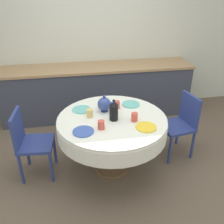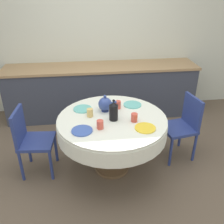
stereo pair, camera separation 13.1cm
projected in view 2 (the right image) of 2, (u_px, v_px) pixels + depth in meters
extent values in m
plane|color=brown|center=(112.00, 168.00, 3.26)|extent=(12.00, 12.00, 0.00)
cube|color=beige|center=(99.00, 37.00, 4.27)|extent=(7.00, 0.05, 2.60)
cube|color=#383D4C|center=(102.00, 92.00, 4.38)|extent=(3.20, 0.60, 0.86)
cube|color=#A37F56|center=(101.00, 67.00, 4.17)|extent=(3.24, 0.64, 0.04)
cylinder|color=brown|center=(112.00, 166.00, 3.25)|extent=(0.44, 0.44, 0.04)
cylinder|color=brown|center=(112.00, 150.00, 3.12)|extent=(0.11, 0.11, 0.49)
cylinder|color=silver|center=(112.00, 127.00, 2.97)|extent=(1.29, 1.29, 0.18)
cylinder|color=silver|center=(112.00, 119.00, 2.92)|extent=(1.28, 1.28, 0.03)
cube|color=navy|center=(178.00, 128.00, 3.29)|extent=(0.47, 0.47, 0.04)
cube|color=navy|center=(192.00, 111.00, 3.24)|extent=(0.10, 0.38, 0.41)
cylinder|color=navy|center=(171.00, 152.00, 3.20)|extent=(0.04, 0.04, 0.42)
cylinder|color=navy|center=(158.00, 138.00, 3.50)|extent=(0.04, 0.04, 0.42)
cylinder|color=navy|center=(194.00, 148.00, 3.30)|extent=(0.04, 0.04, 0.42)
cylinder|color=navy|center=(180.00, 134.00, 3.60)|extent=(0.04, 0.04, 0.42)
cube|color=navy|center=(37.00, 142.00, 3.02)|extent=(0.43, 0.43, 0.04)
cube|color=navy|center=(18.00, 126.00, 2.91)|extent=(0.07, 0.38, 0.41)
cylinder|color=navy|center=(56.00, 148.00, 3.29)|extent=(0.04, 0.04, 0.42)
cylinder|color=navy|center=(51.00, 166.00, 2.98)|extent=(0.04, 0.04, 0.42)
cylinder|color=navy|center=(29.00, 149.00, 3.28)|extent=(0.04, 0.04, 0.42)
cylinder|color=navy|center=(21.00, 166.00, 2.97)|extent=(0.04, 0.04, 0.42)
cylinder|color=#3856AD|center=(82.00, 131.00, 2.65)|extent=(0.23, 0.23, 0.01)
cylinder|color=#CC4C3D|center=(100.00, 125.00, 2.68)|extent=(0.07, 0.07, 0.10)
cylinder|color=yellow|center=(145.00, 128.00, 2.70)|extent=(0.23, 0.23, 0.01)
cylinder|color=#CC4C3D|center=(134.00, 118.00, 2.82)|extent=(0.07, 0.07, 0.10)
cylinder|color=#60BCB7|center=(83.00, 109.00, 3.10)|extent=(0.23, 0.23, 0.01)
cylinder|color=#DBB766|center=(90.00, 113.00, 2.92)|extent=(0.07, 0.07, 0.10)
cylinder|color=#60BCB7|center=(132.00, 105.00, 3.21)|extent=(0.23, 0.23, 0.01)
cylinder|color=#CC4C3D|center=(118.00, 105.00, 3.11)|extent=(0.07, 0.07, 0.10)
cylinder|color=black|center=(114.00, 113.00, 2.83)|extent=(0.10, 0.10, 0.18)
cone|color=black|center=(114.00, 104.00, 2.78)|extent=(0.09, 0.09, 0.04)
sphere|color=black|center=(114.00, 101.00, 2.76)|extent=(0.03, 0.03, 0.03)
cylinder|color=#33478E|center=(105.00, 110.00, 3.07)|extent=(0.09, 0.09, 0.01)
sphere|color=#33478E|center=(105.00, 104.00, 3.02)|extent=(0.17, 0.17, 0.17)
cylinder|color=#33478E|center=(113.00, 103.00, 3.03)|extent=(0.10, 0.03, 0.06)
sphere|color=#33478E|center=(105.00, 96.00, 2.98)|extent=(0.04, 0.04, 0.04)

